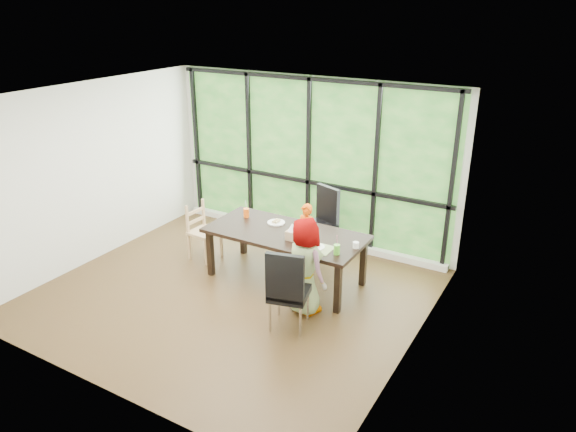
% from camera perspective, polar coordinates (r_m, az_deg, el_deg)
% --- Properties ---
extents(ground, '(5.00, 5.00, 0.00)m').
position_cam_1_polar(ground, '(7.51, -5.95, -8.26)').
color(ground, black).
rests_on(ground, ground).
extents(back_wall, '(5.00, 0.00, 5.00)m').
position_cam_1_polar(back_wall, '(8.74, 2.36, 5.95)').
color(back_wall, silver).
rests_on(back_wall, ground).
extents(foliage_backdrop, '(4.80, 0.02, 2.65)m').
position_cam_1_polar(foliage_backdrop, '(8.72, 2.30, 5.92)').
color(foliage_backdrop, '#1F501D').
rests_on(foliage_backdrop, back_wall).
extents(window_mullions, '(4.80, 0.06, 2.65)m').
position_cam_1_polar(window_mullions, '(8.69, 2.18, 5.86)').
color(window_mullions, black).
rests_on(window_mullions, back_wall).
extents(window_sill, '(4.80, 0.12, 0.10)m').
position_cam_1_polar(window_sill, '(9.11, 1.94, -2.07)').
color(window_sill, silver).
rests_on(window_sill, ground).
extents(dining_table, '(2.25, 1.06, 0.75)m').
position_cam_1_polar(dining_table, '(7.66, -0.27, -4.29)').
color(dining_table, black).
rests_on(dining_table, ground).
extents(chair_window_leather, '(0.59, 0.59, 1.08)m').
position_cam_1_polar(chair_window_leather, '(8.39, 3.26, -0.64)').
color(chair_window_leather, black).
rests_on(chair_window_leather, ground).
extents(chair_interior_leather, '(0.56, 0.56, 1.08)m').
position_cam_1_polar(chair_interior_leather, '(6.54, 0.13, -7.63)').
color(chair_interior_leather, black).
rests_on(chair_interior_leather, ground).
extents(chair_end_beech, '(0.43, 0.45, 0.90)m').
position_cam_1_polar(chair_end_beech, '(8.35, -8.86, -1.67)').
color(chair_end_beech, tan).
rests_on(chair_end_beech, ground).
extents(child_toddler, '(0.37, 0.27, 0.96)m').
position_cam_1_polar(child_toddler, '(8.11, 1.95, -1.94)').
color(child_toddler, '#ED4F05').
rests_on(child_toddler, ground).
extents(child_older, '(0.74, 0.61, 1.29)m').
position_cam_1_polar(child_older, '(6.80, 2.07, -5.38)').
color(child_older, gray).
rests_on(child_older, ground).
extents(placemat, '(0.43, 0.32, 0.01)m').
position_cam_1_polar(placemat, '(7.04, 3.00, -3.41)').
color(placemat, tan).
rests_on(placemat, dining_table).
extents(plate_far, '(0.26, 0.26, 0.02)m').
position_cam_1_polar(plate_far, '(7.80, -1.27, -0.70)').
color(plate_far, white).
rests_on(plate_far, dining_table).
extents(plate_near, '(0.25, 0.25, 0.02)m').
position_cam_1_polar(plate_near, '(7.06, 2.94, -3.31)').
color(plate_near, white).
rests_on(plate_near, dining_table).
extents(orange_cup, '(0.09, 0.09, 0.13)m').
position_cam_1_polar(orange_cup, '(8.02, -4.46, 0.34)').
color(orange_cup, '#FF6112').
rests_on(orange_cup, dining_table).
extents(green_cup, '(0.08, 0.08, 0.13)m').
position_cam_1_polar(green_cup, '(6.88, 5.21, -3.56)').
color(green_cup, '#66D538').
rests_on(green_cup, dining_table).
extents(white_mug, '(0.08, 0.08, 0.08)m').
position_cam_1_polar(white_mug, '(7.08, 7.23, -3.08)').
color(white_mug, white).
rests_on(white_mug, dining_table).
extents(tissue_box, '(0.15, 0.15, 0.13)m').
position_cam_1_polar(tissue_box, '(7.26, 0.45, -2.04)').
color(tissue_box, tan).
rests_on(tissue_box, dining_table).
extents(crepe_rolls_far, '(0.10, 0.12, 0.04)m').
position_cam_1_polar(crepe_rolls_far, '(7.79, -1.27, -0.52)').
color(crepe_rolls_far, tan).
rests_on(crepe_rolls_far, plate_far).
extents(crepe_rolls_near, '(0.10, 0.12, 0.04)m').
position_cam_1_polar(crepe_rolls_near, '(7.05, 2.95, -3.12)').
color(crepe_rolls_near, tan).
rests_on(crepe_rolls_near, plate_near).
extents(straw_white, '(0.01, 0.04, 0.20)m').
position_cam_1_polar(straw_white, '(7.98, -4.48, 1.06)').
color(straw_white, white).
rests_on(straw_white, orange_cup).
extents(straw_pink, '(0.01, 0.04, 0.20)m').
position_cam_1_polar(straw_pink, '(6.83, 5.24, -2.76)').
color(straw_pink, pink).
rests_on(straw_pink, green_cup).
extents(tissue, '(0.12, 0.12, 0.11)m').
position_cam_1_polar(tissue, '(7.21, 0.46, -1.18)').
color(tissue, white).
rests_on(tissue, tissue_box).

